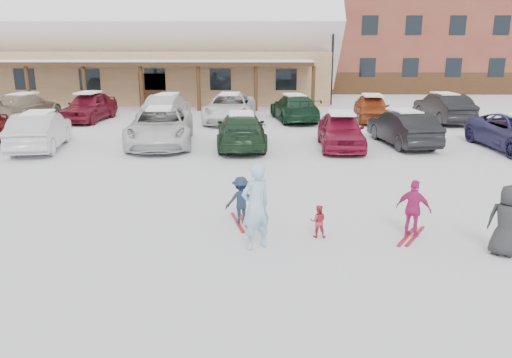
{
  "coord_description": "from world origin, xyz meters",
  "views": [
    {
      "loc": [
        0.47,
        -10.87,
        4.29
      ],
      "look_at": [
        0.3,
        1.0,
        1.0
      ],
      "focal_mm": 35.0,
      "sensor_mm": 36.0,
      "label": 1
    }
  ],
  "objects_px": {
    "parked_car_2": "(161,126)",
    "adult_skier": "(256,206)",
    "bystander_dark": "(506,221)",
    "parked_car_7": "(25,107)",
    "toddler_red": "(318,221)",
    "lamp_post": "(332,56)",
    "child_navy": "(241,200)",
    "child_magenta": "(414,209)",
    "parked_car_12": "(372,108)",
    "day_lodge": "(138,46)",
    "parked_car_3": "(241,131)",
    "parked_car_13": "(443,108)",
    "parked_car_5": "(403,128)",
    "parked_car_8": "(89,107)",
    "parked_car_11": "(294,108)",
    "parked_car_4": "(341,131)",
    "parked_car_1": "(40,131)",
    "parked_car_10": "(230,108)",
    "parked_car_9": "(168,107)"
  },
  "relations": [
    {
      "from": "adult_skier",
      "to": "child_navy",
      "type": "bearing_deg",
      "value": -110.39
    },
    {
      "from": "parked_car_11",
      "to": "parked_car_4",
      "type": "bearing_deg",
      "value": 91.73
    },
    {
      "from": "parked_car_1",
      "to": "parked_car_11",
      "type": "distance_m",
      "value": 13.28
    },
    {
      "from": "child_magenta",
      "to": "parked_car_2",
      "type": "bearing_deg",
      "value": -21.76
    },
    {
      "from": "adult_skier",
      "to": "parked_car_3",
      "type": "relative_size",
      "value": 0.39
    },
    {
      "from": "toddler_red",
      "to": "parked_car_13",
      "type": "distance_m",
      "value": 18.82
    },
    {
      "from": "child_magenta",
      "to": "parked_car_11",
      "type": "relative_size",
      "value": 0.27
    },
    {
      "from": "parked_car_3",
      "to": "parked_car_11",
      "type": "height_order",
      "value": "parked_car_11"
    },
    {
      "from": "day_lodge",
      "to": "parked_car_3",
      "type": "relative_size",
      "value": 5.96
    },
    {
      "from": "bystander_dark",
      "to": "parked_car_10",
      "type": "bearing_deg",
      "value": -33.92
    },
    {
      "from": "parked_car_7",
      "to": "parked_car_10",
      "type": "distance_m",
      "value": 11.33
    },
    {
      "from": "parked_car_3",
      "to": "child_magenta",
      "type": "bearing_deg",
      "value": 109.91
    },
    {
      "from": "parked_car_12",
      "to": "bystander_dark",
      "type": "bearing_deg",
      "value": -89.05
    },
    {
      "from": "bystander_dark",
      "to": "parked_car_5",
      "type": "xyz_separation_m",
      "value": [
        0.96,
        11.39,
        -0.02
      ]
    },
    {
      "from": "parked_car_2",
      "to": "parked_car_12",
      "type": "relative_size",
      "value": 1.33
    },
    {
      "from": "toddler_red",
      "to": "parked_car_2",
      "type": "bearing_deg",
      "value": -58.13
    },
    {
      "from": "parked_car_8",
      "to": "parked_car_13",
      "type": "xyz_separation_m",
      "value": [
        19.47,
        -0.19,
        -0.0
      ]
    },
    {
      "from": "bystander_dark",
      "to": "parked_car_3",
      "type": "xyz_separation_m",
      "value": [
        -5.88,
        10.79,
        -0.04
      ]
    },
    {
      "from": "toddler_red",
      "to": "parked_car_11",
      "type": "bearing_deg",
      "value": -88.14
    },
    {
      "from": "lamp_post",
      "to": "child_navy",
      "type": "height_order",
      "value": "lamp_post"
    },
    {
      "from": "parked_car_3",
      "to": "parked_car_13",
      "type": "bearing_deg",
      "value": -150.95
    },
    {
      "from": "parked_car_10",
      "to": "child_magenta",
      "type": "bearing_deg",
      "value": -70.02
    },
    {
      "from": "bystander_dark",
      "to": "parked_car_13",
      "type": "xyz_separation_m",
      "value": [
        4.84,
        17.68,
        0.03
      ]
    },
    {
      "from": "child_navy",
      "to": "parked_car_5",
      "type": "xyz_separation_m",
      "value": [
        6.47,
        9.59,
        0.15
      ]
    },
    {
      "from": "day_lodge",
      "to": "child_magenta",
      "type": "distance_m",
      "value": 31.17
    },
    {
      "from": "bystander_dark",
      "to": "parked_car_5",
      "type": "height_order",
      "value": "bystander_dark"
    },
    {
      "from": "parked_car_1",
      "to": "parked_car_10",
      "type": "relative_size",
      "value": 0.83
    },
    {
      "from": "lamp_post",
      "to": "parked_car_10",
      "type": "distance_m",
      "value": 10.33
    },
    {
      "from": "day_lodge",
      "to": "parked_car_2",
      "type": "height_order",
      "value": "day_lodge"
    },
    {
      "from": "parked_car_1",
      "to": "parked_car_4",
      "type": "distance_m",
      "value": 12.29
    },
    {
      "from": "day_lodge",
      "to": "parked_car_4",
      "type": "bearing_deg",
      "value": -55.56
    },
    {
      "from": "parked_car_3",
      "to": "parked_car_9",
      "type": "distance_m",
      "value": 8.55
    },
    {
      "from": "child_magenta",
      "to": "bystander_dark",
      "type": "relative_size",
      "value": 0.89
    },
    {
      "from": "parked_car_8",
      "to": "parked_car_9",
      "type": "xyz_separation_m",
      "value": [
        4.31,
        0.24,
        -0.05
      ]
    },
    {
      "from": "toddler_red",
      "to": "parked_car_12",
      "type": "height_order",
      "value": "parked_car_12"
    },
    {
      "from": "lamp_post",
      "to": "child_navy",
      "type": "bearing_deg",
      "value": -102.55
    },
    {
      "from": "parked_car_12",
      "to": "day_lodge",
      "type": "bearing_deg",
      "value": 148.01
    },
    {
      "from": "bystander_dark",
      "to": "parked_car_7",
      "type": "bearing_deg",
      "value": -9.27
    },
    {
      "from": "parked_car_3",
      "to": "parked_car_11",
      "type": "bearing_deg",
      "value": -113.63
    },
    {
      "from": "parked_car_10",
      "to": "parked_car_12",
      "type": "height_order",
      "value": "parked_car_10"
    },
    {
      "from": "parked_car_2",
      "to": "adult_skier",
      "type": "bearing_deg",
      "value": -75.63
    },
    {
      "from": "toddler_red",
      "to": "lamp_post",
      "type": "bearing_deg",
      "value": -94.62
    },
    {
      "from": "parked_car_13",
      "to": "lamp_post",
      "type": "bearing_deg",
      "value": -60.81
    },
    {
      "from": "bystander_dark",
      "to": "child_magenta",
      "type": "bearing_deg",
      "value": 3.82
    },
    {
      "from": "child_navy",
      "to": "parked_car_4",
      "type": "height_order",
      "value": "parked_car_4"
    },
    {
      "from": "child_magenta",
      "to": "parked_car_2",
      "type": "relative_size",
      "value": 0.24
    },
    {
      "from": "parked_car_5",
      "to": "parked_car_8",
      "type": "height_order",
      "value": "parked_car_8"
    },
    {
      "from": "parked_car_4",
      "to": "parked_car_5",
      "type": "relative_size",
      "value": 0.97
    },
    {
      "from": "parked_car_7",
      "to": "parked_car_13",
      "type": "xyz_separation_m",
      "value": [
        22.98,
        0.01,
        0.02
      ]
    },
    {
      "from": "parked_car_1",
      "to": "toddler_red",
      "type": "bearing_deg",
      "value": 127.93
    }
  ]
}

